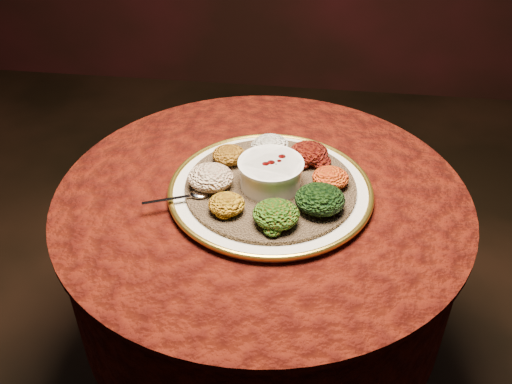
# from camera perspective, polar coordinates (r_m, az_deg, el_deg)

# --- Properties ---
(table) EXTENTS (0.96, 0.96, 0.73)m
(table) POSITION_cam_1_polar(r_m,az_deg,el_deg) (1.43, 0.56, -5.82)
(table) COLOR black
(table) RESTS_ON ground
(platter) EXTENTS (0.59, 0.59, 0.02)m
(platter) POSITION_cam_1_polar(r_m,az_deg,el_deg) (1.31, 1.45, 0.19)
(platter) COLOR silver
(platter) RESTS_ON table
(injera) EXTENTS (0.44, 0.44, 0.01)m
(injera) POSITION_cam_1_polar(r_m,az_deg,el_deg) (1.30, 1.46, 0.57)
(injera) COLOR brown
(injera) RESTS_ON platter
(stew_bowl) EXTENTS (0.15, 0.15, 0.06)m
(stew_bowl) POSITION_cam_1_polar(r_m,az_deg,el_deg) (1.28, 1.48, 2.03)
(stew_bowl) COLOR silver
(stew_bowl) RESTS_ON injera
(spoon) EXTENTS (0.14, 0.07, 0.01)m
(spoon) POSITION_cam_1_polar(r_m,az_deg,el_deg) (1.26, -6.22, -0.31)
(spoon) COLOR silver
(spoon) RESTS_ON injera
(portion_ayib) EXTENTS (0.09, 0.08, 0.04)m
(portion_ayib) POSITION_cam_1_polar(r_m,az_deg,el_deg) (1.40, 1.48, 4.74)
(portion_ayib) COLOR white
(portion_ayib) RESTS_ON injera
(portion_kitfo) EXTENTS (0.09, 0.09, 0.04)m
(portion_kitfo) POSITION_cam_1_polar(r_m,az_deg,el_deg) (1.37, 5.31, 3.92)
(portion_kitfo) COLOR black
(portion_kitfo) RESTS_ON injera
(portion_tikil) EXTENTS (0.08, 0.08, 0.04)m
(portion_tikil) POSITION_cam_1_polar(r_m,az_deg,el_deg) (1.29, 7.46, 1.43)
(portion_tikil) COLOR #B57F0F
(portion_tikil) RESTS_ON injera
(portion_gomen) EXTENTS (0.11, 0.10, 0.05)m
(portion_gomen) POSITION_cam_1_polar(r_m,az_deg,el_deg) (1.22, 6.41, -0.72)
(portion_gomen) COLOR black
(portion_gomen) RESTS_ON injera
(portion_mixveg) EXTENTS (0.10, 0.09, 0.05)m
(portion_mixveg) POSITION_cam_1_polar(r_m,az_deg,el_deg) (1.18, 2.01, -2.23)
(portion_mixveg) COLOR #AD2E0B
(portion_mixveg) RESTS_ON injera
(portion_kik) EXTENTS (0.08, 0.08, 0.04)m
(portion_kik) POSITION_cam_1_polar(r_m,az_deg,el_deg) (1.21, -2.96, -1.22)
(portion_kik) COLOR #B27F0F
(portion_kik) RESTS_ON injera
(portion_timatim) EXTENTS (0.10, 0.10, 0.05)m
(portion_timatim) POSITION_cam_1_polar(r_m,az_deg,el_deg) (1.28, -4.56, 1.46)
(portion_timatim) COLOR maroon
(portion_timatim) RESTS_ON injera
(portion_shiro) EXTENTS (0.08, 0.08, 0.04)m
(portion_shiro) POSITION_cam_1_polar(r_m,az_deg,el_deg) (1.36, -2.72, 3.73)
(portion_shiro) COLOR #8E5911
(portion_shiro) RESTS_ON injera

